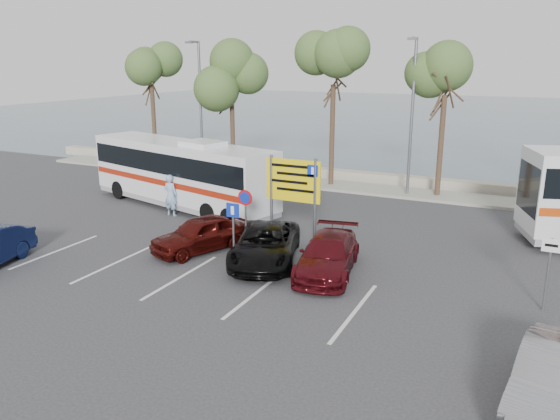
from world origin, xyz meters
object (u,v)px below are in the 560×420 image
at_px(street_lamp_left, 200,101).
at_px(street_lamp_right, 412,109).
at_px(car_silver_b, 553,379).
at_px(pedestrian_near, 171,195).
at_px(car_maroon, 328,255).
at_px(suv_black, 265,244).
at_px(car_red, 201,234).
at_px(direction_sign, 293,188).
at_px(coach_bus_left, 181,176).

relative_size(street_lamp_left, street_lamp_right, 1.00).
height_order(car_silver_b, pedestrian_near, pedestrian_near).
bearing_deg(car_maroon, car_silver_b, -46.62).
xyz_separation_m(car_maroon, suv_black, (-2.40, 0.00, 0.02)).
bearing_deg(street_lamp_right, car_maroon, -89.56).
xyz_separation_m(car_silver_b, pedestrian_near, (-16.06, 8.50, 0.32)).
height_order(car_maroon, car_red, car_red).
xyz_separation_m(car_maroon, car_silver_b, (6.91, -5.00, 0.02)).
relative_size(car_maroon, pedestrian_near, 2.24).
distance_m(street_lamp_left, car_red, 14.93).
relative_size(car_red, pedestrian_near, 2.00).
relative_size(car_silver_b, pedestrian_near, 2.04).
relative_size(street_lamp_left, car_red, 2.04).
relative_size(car_maroon, car_red, 1.12).
distance_m(car_maroon, pedestrian_near, 9.81).
bearing_deg(pedestrian_near, suv_black, 156.65).
bearing_deg(street_lamp_right, direction_sign, -100.94).
xyz_separation_m(suv_black, car_silver_b, (9.31, -5.00, 0.00)).
bearing_deg(pedestrian_near, direction_sign, 169.73).
distance_m(suv_black, pedestrian_near, 7.61).
bearing_deg(direction_sign, suv_black, -100.41).
distance_m(direction_sign, coach_bus_left, 8.24).
xyz_separation_m(street_lamp_right, car_red, (-5.06, -12.02, -3.93)).
bearing_deg(car_red, street_lamp_left, 146.62).
xyz_separation_m(car_red, pedestrian_near, (-4.00, 3.50, 0.31)).
bearing_deg(direction_sign, pedestrian_near, 165.69).
height_order(coach_bus_left, suv_black, coach_bus_left).
height_order(street_lamp_left, car_silver_b, street_lamp_left).
xyz_separation_m(street_lamp_left, suv_black, (10.69, -12.02, -3.94)).
height_order(direction_sign, pedestrian_near, direction_sign).
relative_size(street_lamp_left, suv_black, 1.70).
xyz_separation_m(street_lamp_right, coach_bus_left, (-9.50, -7.02, -3.00)).
distance_m(street_lamp_right, car_red, 13.62).
distance_m(direction_sign, car_silver_b, 11.35).
distance_m(street_lamp_right, car_maroon, 12.66).
distance_m(coach_bus_left, car_red, 6.75).
bearing_deg(street_lamp_right, car_red, -112.85).
bearing_deg(pedestrian_near, street_lamp_right, -132.73).
bearing_deg(car_silver_b, car_maroon, 152.05).
height_order(car_maroon, pedestrian_near, pedestrian_near).
relative_size(street_lamp_right, suv_black, 1.70).
height_order(street_lamp_left, pedestrian_near, street_lamp_left).
bearing_deg(coach_bus_left, car_silver_b, -31.22).
bearing_deg(direction_sign, street_lamp_right, 79.06).
height_order(street_lamp_left, coach_bus_left, street_lamp_left).
bearing_deg(suv_black, coach_bus_left, 126.06).
relative_size(direction_sign, car_red, 0.92).
distance_m(coach_bus_left, suv_black, 8.81).
distance_m(direction_sign, suv_black, 2.48).
bearing_deg(street_lamp_right, street_lamp_left, 180.00).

